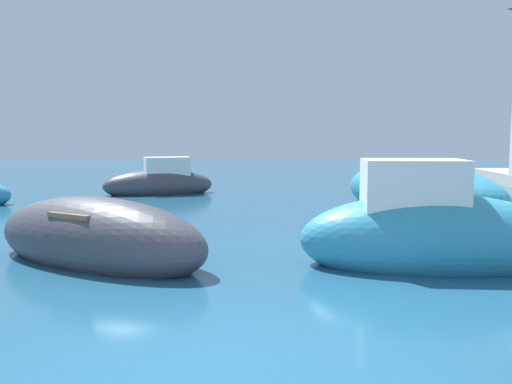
% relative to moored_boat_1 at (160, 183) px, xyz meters
% --- Properties ---
extents(ground, '(80.00, 80.00, 0.00)m').
position_rel_moored_boat_1_xyz_m(ground, '(3.60, -14.71, -0.39)').
color(ground, '#1E5170').
extents(moored_boat_1, '(4.10, 2.56, 1.57)m').
position_rel_moored_boat_1_xyz_m(moored_boat_1, '(0.00, 0.00, 0.00)').
color(moored_boat_1, '#3F3F47').
rests_on(moored_boat_1, ground).
extents(moored_boat_3, '(4.59, 6.22, 1.76)m').
position_rel_moored_boat_1_xyz_m(moored_boat_3, '(8.28, -3.74, 0.10)').
color(moored_boat_3, teal).
rests_on(moored_boat_3, ground).
extents(moored_boat_4, '(4.46, 1.85, 2.11)m').
position_rel_moored_boat_1_xyz_m(moored_boat_4, '(6.75, -10.51, 0.13)').
color(moored_boat_4, teal).
rests_on(moored_boat_4, ground).
extents(moored_boat_5, '(4.71, 3.54, 1.45)m').
position_rel_moored_boat_1_xyz_m(moored_boat_5, '(1.15, -10.45, 0.01)').
color(moored_boat_5, '#3F3F47').
rests_on(moored_boat_5, ground).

